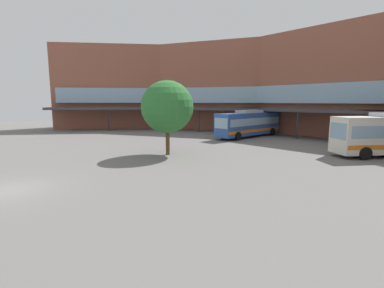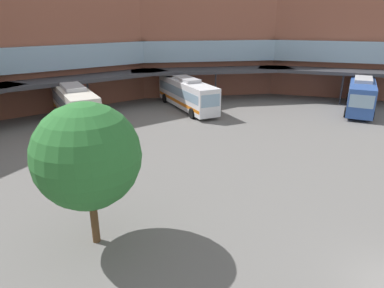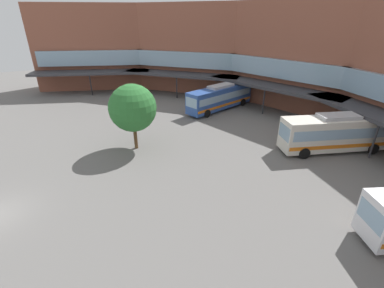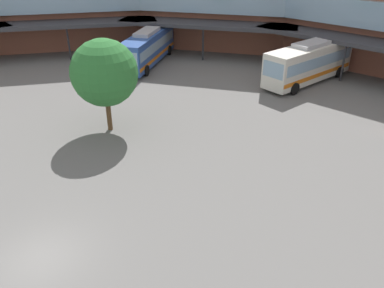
{
  "view_description": "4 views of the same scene",
  "coord_description": "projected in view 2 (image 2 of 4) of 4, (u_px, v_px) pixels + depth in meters",
  "views": [
    {
      "loc": [
        18.06,
        1.7,
        4.88
      ],
      "look_at": [
        0.19,
        11.43,
        1.81
      ],
      "focal_mm": 26.37,
      "sensor_mm": 36.0,
      "label": 1
    },
    {
      "loc": [
        -13.42,
        -0.3,
        10.11
      ],
      "look_at": [
        1.59,
        12.05,
        2.9
      ],
      "focal_mm": 32.24,
      "sensor_mm": 36.0,
      "label": 2
    },
    {
      "loc": [
        19.63,
        4.82,
        12.53
      ],
      "look_at": [
        0.52,
        15.38,
        2.22
      ],
      "focal_mm": 25.12,
      "sensor_mm": 36.0,
      "label": 3
    },
    {
      "loc": [
        12.39,
        -8.62,
        13.21
      ],
      "look_at": [
        2.05,
        10.7,
        1.34
      ],
      "focal_mm": 37.1,
      "sensor_mm": 36.0,
      "label": 4
    }
  ],
  "objects": [
    {
      "name": "bus_3",
      "position": [
        187.0,
        93.0,
        39.54
      ],
      "size": [
        7.11,
        11.52,
        3.63
      ],
      "rotation": [
        0.0,
        0.0,
        4.27
      ],
      "color": "white",
      "rests_on": "ground"
    },
    {
      "name": "bus_2",
      "position": [
        75.0,
        105.0,
        33.74
      ],
      "size": [
        6.34,
        11.02,
        3.92
      ],
      "rotation": [
        0.0,
        0.0,
        4.34
      ],
      "color": "silver",
      "rests_on": "ground"
    },
    {
      "name": "plaza_tree",
      "position": [
        87.0,
        156.0,
        14.98
      ],
      "size": [
        4.75,
        4.75,
        6.78
      ],
      "color": "brown",
      "rests_on": "ground"
    },
    {
      "name": "bus_0",
      "position": [
        361.0,
        94.0,
        38.89
      ],
      "size": [
        11.46,
        5.33,
        3.7
      ],
      "rotation": [
        0.0,
        0.0,
        3.4
      ],
      "color": "#2D519E",
      "rests_on": "ground"
    },
    {
      "name": "station_building",
      "position": [
        31.0,
        56.0,
        27.07
      ],
      "size": [
        85.42,
        40.76,
        14.86
      ],
      "color": "#93543F",
      "rests_on": "ground"
    }
  ]
}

